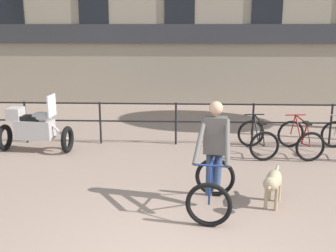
{
  "coord_description": "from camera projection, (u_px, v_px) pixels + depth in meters",
  "views": [
    {
      "loc": [
        0.19,
        -4.17,
        2.81
      ],
      "look_at": [
        -0.1,
        2.86,
        1.05
      ],
      "focal_mm": 42.0,
      "sensor_mm": 36.0,
      "label": 1
    }
  ],
  "objects": [
    {
      "name": "dog",
      "position": [
        273.0,
        182.0,
        6.23
      ],
      "size": [
        0.47,
        0.97,
        0.63
      ],
      "rotation": [
        0.0,
        0.0,
        -0.35
      ],
      "color": "tan",
      "rests_on": "ground_plane"
    },
    {
      "name": "cyclist_with_bike",
      "position": [
        214.0,
        161.0,
        6.2
      ],
      "size": [
        0.85,
        1.26,
        1.7
      ],
      "rotation": [
        0.0,
        0.0,
        -0.16
      ],
      "color": "black",
      "rests_on": "ground_plane"
    },
    {
      "name": "parked_bicycle_near_lamp",
      "position": [
        257.0,
        138.0,
        8.98
      ],
      "size": [
        0.78,
        1.18,
        0.86
      ],
      "rotation": [
        0.0,
        0.0,
        3.25
      ],
      "color": "black",
      "rests_on": "ground_plane"
    },
    {
      "name": "parked_motorcycle",
      "position": [
        34.0,
        128.0,
        9.09
      ],
      "size": [
        1.69,
        0.73,
        1.35
      ],
      "rotation": [
        0.0,
        0.0,
        1.5
      ],
      "color": "black",
      "rests_on": "ground_plane"
    },
    {
      "name": "canal_railing",
      "position": [
        176.0,
        116.0,
        9.6
      ],
      "size": [
        15.05,
        0.05,
        1.05
      ],
      "color": "black",
      "rests_on": "ground_plane"
    },
    {
      "name": "parked_bicycle_mid_left",
      "position": [
        300.0,
        139.0,
        8.94
      ],
      "size": [
        0.81,
        1.19,
        0.86
      ],
      "rotation": [
        0.0,
        0.0,
        3.28
      ],
      "color": "black",
      "rests_on": "ground_plane"
    }
  ]
}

